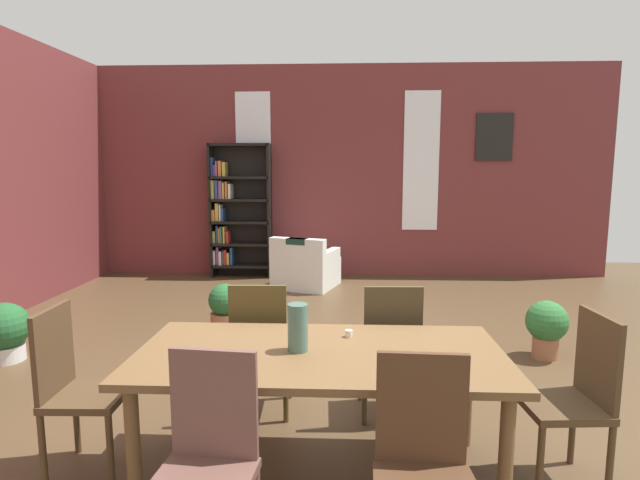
# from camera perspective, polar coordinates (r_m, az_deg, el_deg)

# --- Properties ---
(ground_plane) EXTENTS (11.11, 11.11, 0.00)m
(ground_plane) POSITION_cam_1_polar(r_m,az_deg,el_deg) (4.09, 1.07, -16.51)
(ground_plane) COLOR #4F3A25
(back_wall_brick) EXTENTS (8.52, 0.12, 3.30)m
(back_wall_brick) POSITION_cam_1_polar(r_m,az_deg,el_deg) (8.05, 1.92, 7.73)
(back_wall_brick) COLOR brown
(back_wall_brick) RESTS_ON ground
(window_pane_0) EXTENTS (0.55, 0.02, 2.15)m
(window_pane_0) POSITION_cam_1_polar(r_m,az_deg,el_deg) (8.10, -7.53, 8.83)
(window_pane_0) COLOR white
(window_pane_1) EXTENTS (0.55, 0.02, 2.15)m
(window_pane_1) POSITION_cam_1_polar(r_m,az_deg,el_deg) (8.07, 11.41, 8.75)
(window_pane_1) COLOR white
(dining_table) EXTENTS (1.98, 0.94, 0.73)m
(dining_table) POSITION_cam_1_polar(r_m,az_deg,el_deg) (2.79, 0.00, -13.95)
(dining_table) COLOR brown
(dining_table) RESTS_ON ground
(vase_on_table) EXTENTS (0.11, 0.11, 0.26)m
(vase_on_table) POSITION_cam_1_polar(r_m,az_deg,el_deg) (2.73, -2.53, -9.90)
(vase_on_table) COLOR #4C7266
(vase_on_table) RESTS_ON dining_table
(tealight_candle_0) EXTENTS (0.04, 0.04, 0.04)m
(tealight_candle_0) POSITION_cam_1_polar(r_m,az_deg,el_deg) (2.98, 3.28, -10.56)
(tealight_candle_0) COLOR silver
(tealight_candle_0) RESTS_ON dining_table
(tealight_candle_1) EXTENTS (0.04, 0.04, 0.04)m
(tealight_candle_1) POSITION_cam_1_polar(r_m,az_deg,el_deg) (2.64, 15.19, -13.30)
(tealight_candle_1) COLOR silver
(tealight_candle_1) RESTS_ON dining_table
(dining_chair_near_right) EXTENTS (0.42, 0.42, 0.95)m
(dining_chair_near_right) POSITION_cam_1_polar(r_m,az_deg,el_deg) (2.26, 11.64, -23.90)
(dining_chair_near_right) COLOR #4D301D
(dining_chair_near_right) RESTS_ON ground
(dining_chair_head_left) EXTENTS (0.41, 0.41, 0.95)m
(dining_chair_head_left) POSITION_cam_1_polar(r_m,az_deg,el_deg) (3.21, -25.99, -14.54)
(dining_chair_head_left) COLOR #4C3721
(dining_chair_head_left) RESTS_ON ground
(dining_chair_far_left) EXTENTS (0.42, 0.42, 0.95)m
(dining_chair_far_left) POSITION_cam_1_polar(r_m,az_deg,el_deg) (3.54, -6.79, -11.61)
(dining_chair_far_left) COLOR #51411E
(dining_chair_far_left) RESTS_ON ground
(dining_chair_far_right) EXTENTS (0.41, 0.41, 0.95)m
(dining_chair_far_right) POSITION_cam_1_polar(r_m,az_deg,el_deg) (3.51, 8.00, -11.80)
(dining_chair_far_right) COLOR #443722
(dining_chair_far_right) RESTS_ON ground
(dining_chair_head_right) EXTENTS (0.43, 0.43, 0.95)m
(dining_chair_head_right) POSITION_cam_1_polar(r_m,az_deg,el_deg) (3.11, 26.94, -15.30)
(dining_chair_head_right) COLOR #4B3621
(dining_chair_head_right) RESTS_ON ground
(dining_chair_near_left) EXTENTS (0.44, 0.44, 0.95)m
(dining_chair_near_left) POSITION_cam_1_polar(r_m,az_deg,el_deg) (2.30, -12.81, -23.28)
(dining_chair_near_left) COLOR brown
(dining_chair_near_left) RESTS_ON ground
(bookshelf_tall) EXTENTS (0.96, 0.29, 2.09)m
(bookshelf_tall) POSITION_cam_1_polar(r_m,az_deg,el_deg) (8.02, -9.56, 3.29)
(bookshelf_tall) COLOR black
(bookshelf_tall) RESTS_ON ground
(armchair_white) EXTENTS (1.01, 1.01, 0.75)m
(armchair_white) POSITION_cam_1_polar(r_m,az_deg,el_deg) (7.25, -1.70, -3.23)
(armchair_white) COLOR silver
(armchair_white) RESTS_ON ground
(potted_plant_by_shelf) EXTENTS (0.35, 0.35, 0.51)m
(potted_plant_by_shelf) POSITION_cam_1_polar(r_m,az_deg,el_deg) (5.43, -10.72, -7.47)
(potted_plant_by_shelf) COLOR #9E6042
(potted_plant_by_shelf) RESTS_ON ground
(potted_plant_corner) EXTENTS (0.37, 0.37, 0.53)m
(potted_plant_corner) POSITION_cam_1_polar(r_m,az_deg,el_deg) (5.02, 24.34, -8.83)
(potted_plant_corner) COLOR #9E6042
(potted_plant_corner) RESTS_ON ground
(potted_plant_window) EXTENTS (0.43, 0.43, 0.53)m
(potted_plant_window) POSITION_cam_1_polar(r_m,az_deg,el_deg) (5.33, -32.21, -8.71)
(potted_plant_window) COLOR silver
(potted_plant_window) RESTS_ON ground
(framed_picture) EXTENTS (0.56, 0.03, 0.72)m
(framed_picture) POSITION_cam_1_polar(r_m,az_deg,el_deg) (8.32, 19.18, 11.00)
(framed_picture) COLOR black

